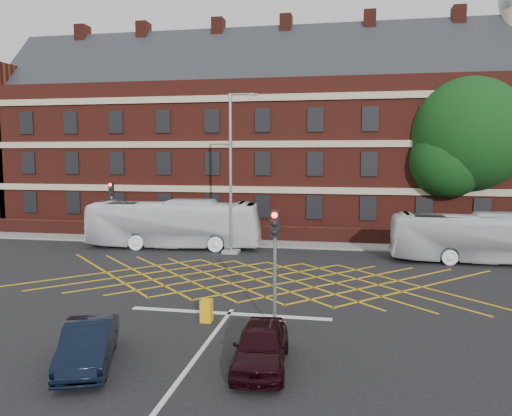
% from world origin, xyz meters
% --- Properties ---
extents(ground, '(120.00, 120.00, 0.00)m').
position_xyz_m(ground, '(0.00, 0.00, 0.00)').
color(ground, black).
rests_on(ground, ground).
extents(victorian_building, '(51.00, 12.17, 20.40)m').
position_xyz_m(victorian_building, '(0.25, 22.00, 7.84)').
color(victorian_building, '#531C15').
rests_on(victorian_building, ground).
extents(boundary_wall, '(56.00, 0.50, 1.10)m').
position_xyz_m(boundary_wall, '(0.00, 13.00, 0.55)').
color(boundary_wall, '#451812').
rests_on(boundary_wall, ground).
extents(far_pavement, '(60.00, 3.00, 0.12)m').
position_xyz_m(far_pavement, '(0.00, 12.00, 0.06)').
color(far_pavement, slate).
rests_on(far_pavement, ground).
extents(box_junction_hatching, '(8.22, 8.22, 0.02)m').
position_xyz_m(box_junction_hatching, '(0.00, 2.00, 0.01)').
color(box_junction_hatching, '#CC990C').
rests_on(box_junction_hatching, ground).
extents(stop_line, '(8.00, 0.30, 0.02)m').
position_xyz_m(stop_line, '(0.00, -3.50, 0.01)').
color(stop_line, silver).
rests_on(stop_line, ground).
extents(centre_line, '(0.15, 14.00, 0.02)m').
position_xyz_m(centre_line, '(0.00, -10.00, 0.01)').
color(centre_line, silver).
rests_on(centre_line, ground).
extents(bus_left, '(11.66, 3.48, 3.20)m').
position_xyz_m(bus_left, '(-6.89, 9.43, 1.60)').
color(bus_left, white).
rests_on(bus_left, ground).
extents(bus_right, '(10.36, 2.49, 2.88)m').
position_xyz_m(bus_right, '(12.19, 8.20, 1.44)').
color(bus_right, silver).
rests_on(bus_right, ground).
extents(car_navy, '(2.61, 4.11, 1.28)m').
position_xyz_m(car_navy, '(-2.97, -8.93, 0.64)').
color(car_navy, black).
rests_on(car_navy, ground).
extents(car_maroon, '(1.79, 3.88, 1.29)m').
position_xyz_m(car_maroon, '(2.07, -8.11, 0.64)').
color(car_maroon, black).
rests_on(car_maroon, ground).
extents(deciduous_tree, '(8.38, 8.34, 11.80)m').
position_xyz_m(deciduous_tree, '(12.96, 16.67, 7.05)').
color(deciduous_tree, black).
rests_on(deciduous_tree, ground).
extents(traffic_light_near, '(0.70, 0.70, 4.27)m').
position_xyz_m(traffic_light_near, '(2.00, -4.88, 1.76)').
color(traffic_light_near, slate).
rests_on(traffic_light_near, ground).
extents(traffic_light_far, '(0.70, 0.70, 4.27)m').
position_xyz_m(traffic_light_far, '(-11.75, 10.29, 1.76)').
color(traffic_light_far, slate).
rests_on(traffic_light_far, ground).
extents(street_lamp, '(2.25, 1.00, 9.93)m').
position_xyz_m(street_lamp, '(-2.66, 8.33, 3.50)').
color(street_lamp, slate).
rests_on(street_lamp, ground).
extents(direction_signs, '(1.10, 0.16, 2.20)m').
position_xyz_m(direction_signs, '(-13.26, 11.83, 1.38)').
color(direction_signs, gray).
rests_on(direction_signs, ground).
extents(utility_cabinet, '(0.41, 0.42, 0.83)m').
position_xyz_m(utility_cabinet, '(-0.61, -4.56, 0.42)').
color(utility_cabinet, '#E3A40D').
rests_on(utility_cabinet, ground).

